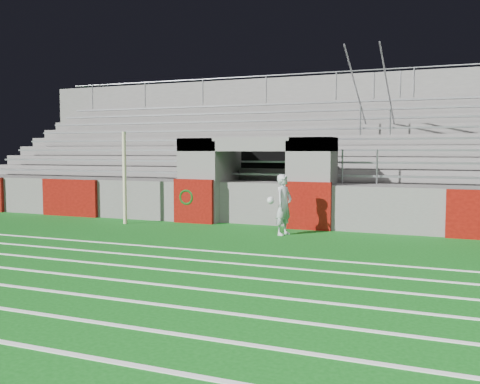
% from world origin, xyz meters
% --- Properties ---
extents(ground, '(90.00, 90.00, 0.00)m').
position_xyz_m(ground, '(0.00, 0.00, 0.00)').
color(ground, '#0D5213').
rests_on(ground, ground).
extents(field_post, '(0.11, 0.11, 2.79)m').
position_xyz_m(field_post, '(-3.67, 2.04, 1.39)').
color(field_post, beige).
rests_on(field_post, ground).
extents(field_markings, '(28.00, 8.09, 0.01)m').
position_xyz_m(field_markings, '(0.00, -5.00, 0.01)').
color(field_markings, white).
rests_on(field_markings, ground).
extents(stadium_structure, '(26.00, 8.48, 5.42)m').
position_xyz_m(stadium_structure, '(0.00, 7.97, 1.49)').
color(stadium_structure, '#5A5755').
rests_on(stadium_structure, ground).
extents(goalkeeper_with_ball, '(0.63, 0.68, 1.60)m').
position_xyz_m(goalkeeper_with_ball, '(1.43, 1.81, 0.80)').
color(goalkeeper_with_ball, '#AFB4B9').
rests_on(goalkeeper_with_ball, ground).
extents(hose_coil, '(0.53, 0.15, 0.53)m').
position_xyz_m(hose_coil, '(-2.02, 2.93, 0.80)').
color(hose_coil, '#0B380D').
rests_on(hose_coil, ground).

